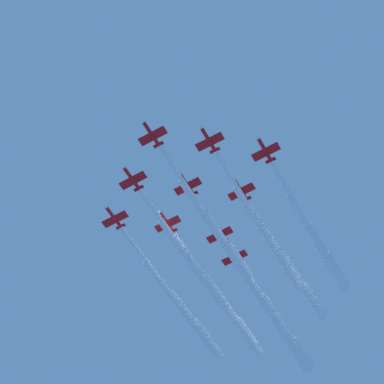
# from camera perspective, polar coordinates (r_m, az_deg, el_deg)

# --- Properties ---
(jet_lead) EXTENTS (25.04, 63.13, 3.72)m
(jet_lead) POSITION_cam_1_polar(r_m,az_deg,el_deg) (217.30, 2.04, -3.20)
(jet_lead) COLOR red
(jet_port_inner) EXTENTS (25.20, 66.11, 3.72)m
(jet_port_inner) POSITION_cam_1_polar(r_m,az_deg,el_deg) (222.69, 6.30, -3.89)
(jet_port_inner) COLOR red
(jet_starboard_inner) EXTENTS (24.67, 61.63, 3.77)m
(jet_starboard_inner) POSITION_cam_1_polar(r_m,az_deg,el_deg) (226.32, 0.25, -6.02)
(jet_starboard_inner) COLOR red
(jet_port_mid) EXTENTS (27.19, 71.30, 3.74)m
(jet_port_mid) POSITION_cam_1_polar(r_m,az_deg,el_deg) (233.68, 4.95, -7.46)
(jet_port_mid) COLOR red
(jet_starboard_mid) EXTENTS (24.77, 62.79, 3.72)m
(jet_starboard_mid) POSITION_cam_1_polar(r_m,az_deg,el_deg) (224.63, 10.25, -4.15)
(jet_starboard_mid) COLOR red
(jet_port_outer) EXTENTS (27.53, 71.54, 3.73)m
(jet_port_outer) POSITION_cam_1_polar(r_m,az_deg,el_deg) (241.45, -0.54, -9.66)
(jet_port_outer) COLOR red
(jet_starboard_outer) EXTENTS (25.74, 62.80, 3.73)m
(jet_starboard_outer) POSITION_cam_1_polar(r_m,az_deg,el_deg) (234.73, 8.43, -6.75)
(jet_starboard_outer) COLOR red
(jet_trail_port) EXTENTS (26.19, 68.16, 3.77)m
(jet_trail_port) POSITION_cam_1_polar(r_m,az_deg,el_deg) (243.34, 3.02, -9.57)
(jet_trail_port) COLOR red
(jet_trail_starboard) EXTENTS (27.17, 72.62, 3.83)m
(jet_trail_starboard) POSITION_cam_1_polar(r_m,az_deg,el_deg) (247.29, 7.09, -10.75)
(jet_trail_starboard) COLOR red
(jet_tail_end) EXTENTS (25.11, 61.51, 3.70)m
(jet_tail_end) POSITION_cam_1_polar(r_m,az_deg,el_deg) (248.94, 7.59, -11.12)
(jet_tail_end) COLOR red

